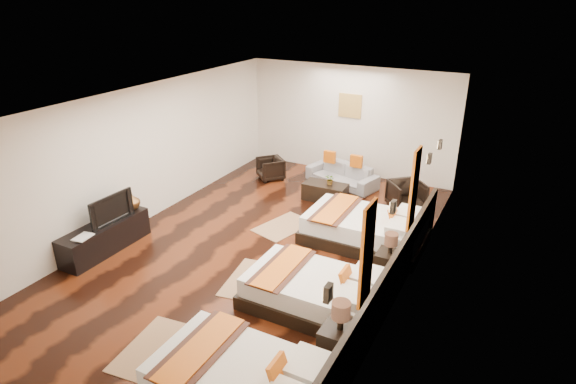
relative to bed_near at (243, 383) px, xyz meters
The scene contains 30 objects.
floor 3.49m from the bed_near, 119.20° to the left, with size 5.50×9.50×0.01m, color black.
ceiling 4.30m from the bed_near, 119.20° to the left, with size 5.50×9.50×0.01m, color white.
back_wall 8.05m from the bed_near, 102.30° to the left, with size 5.50×0.01×2.80m, color silver.
left_wall 5.50m from the bed_near, 145.68° to the left, with size 0.01×9.50×2.80m, color silver.
right_wall 3.40m from the bed_near, 70.88° to the left, with size 0.01×9.50×2.80m, color silver.
headboard_panel 2.46m from the bed_near, 65.63° to the left, with size 0.08×6.60×0.90m, color black.
bed_near is the anchor object (origin of this frame).
bed_mid 2.07m from the bed_near, 90.01° to the left, with size 2.12×1.33×0.81m.
bed_far 4.35m from the bed_near, 89.98° to the left, with size 2.27×1.43×0.87m.
nightstand_a 1.38m from the bed_near, 57.04° to the left, with size 0.46×0.46×0.92m.
nightstand_b 3.47m from the bed_near, 77.54° to the left, with size 0.42×0.42×0.83m.
jute_mat_near 1.59m from the bed_near, behind, with size 0.75×1.20×0.01m, color #956E4C.
jute_mat_mid 2.56m from the bed_near, 119.74° to the left, with size 0.75×1.20×0.01m, color #956E4C.
jute_mat_far 4.54m from the bed_near, 112.08° to the left, with size 0.75×1.20×0.01m, color #956E4C.
tv_console 4.57m from the bed_near, 156.63° to the left, with size 0.50×1.80×0.55m, color black.
tv 4.61m from the bed_near, 154.85° to the left, with size 0.95×0.12×0.55m, color black.
book 4.39m from the bed_near, 163.52° to the left, with size 0.25×0.33×0.03m, color black.
figurine 4.94m from the bed_near, 148.63° to the left, with size 0.32×0.32×0.34m, color brown.
sofa 7.04m from the bed_near, 102.19° to the left, with size 1.81×0.71×0.53m, color gray.
armchair_left 7.18m from the bed_near, 117.03° to the left, with size 0.60×0.62×0.56m, color black.
armchair_right 6.21m from the bed_near, 87.20° to the left, with size 0.70×0.72×0.65m, color black.
coffee_table 6.02m from the bed_near, 104.30° to the left, with size 1.00×0.50×0.40m, color black.
table_plant 6.01m from the bed_near, 103.23° to the left, with size 0.23×0.20×0.25m, color #2B5C1E.
orange_panel_a 2.09m from the bed_near, 47.73° to the left, with size 0.04×0.40×1.30m, color #D86014.
orange_panel_b 3.77m from the bed_near, 72.80° to the left, with size 0.04×0.40×1.30m, color #D86014.
sconce_near 1.87m from the bed_near, ahead, with size 0.07×0.12×0.18m.
sconce_mid 2.91m from the bed_near, 65.75° to the left, with size 0.07×0.12×0.18m.
sconce_far 4.81m from the bed_near, 77.20° to the left, with size 0.07×0.12×0.18m.
sconce_lounge 5.65m from the bed_near, 79.31° to the left, with size 0.07×0.12×0.18m.
gold_artwork 8.09m from the bed_near, 102.33° to the left, with size 0.60×0.04×0.60m, color #AD873F.
Camera 1 is at (4.12, -6.53, 4.53)m, focal length 29.57 mm.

